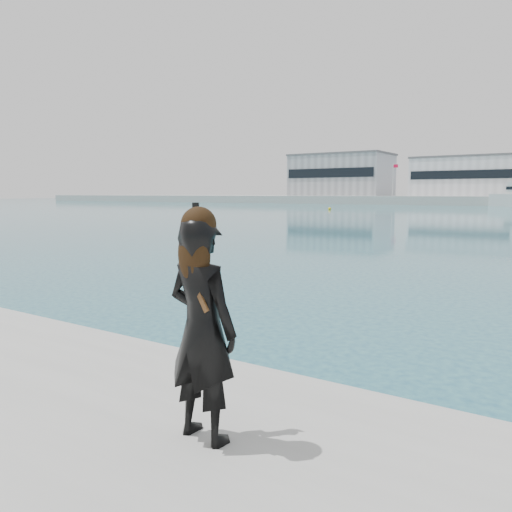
% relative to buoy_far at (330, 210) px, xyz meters
% --- Properties ---
extents(ground, '(500.00, 500.00, 0.00)m').
position_rel_buoy_far_xyz_m(ground, '(31.57, -70.46, 0.00)').
color(ground, navy).
rests_on(ground, ground).
extents(warehouse_grey_left, '(26.52, 16.36, 11.50)m').
position_rel_buoy_far_xyz_m(warehouse_grey_left, '(-23.43, 57.52, 7.76)').
color(warehouse_grey_left, gray).
rests_on(warehouse_grey_left, far_quay).
extents(warehouse_white, '(24.48, 15.35, 9.50)m').
position_rel_buoy_far_xyz_m(warehouse_white, '(9.57, 57.52, 6.76)').
color(warehouse_white, silver).
rests_on(warehouse_white, far_quay).
extents(flagpole_left, '(1.28, 0.16, 8.00)m').
position_rel_buoy_far_xyz_m(flagpole_left, '(-6.34, 50.54, 6.54)').
color(flagpole_left, silver).
rests_on(flagpole_left, far_quay).
extents(buoy_far, '(0.50, 0.50, 0.50)m').
position_rel_buoy_far_xyz_m(buoy_far, '(0.00, 0.00, 0.00)').
color(buoy_far, yellow).
rests_on(buoy_far, ground).
extents(woman, '(0.62, 0.43, 1.71)m').
position_rel_buoy_far_xyz_m(woman, '(32.13, -70.98, 1.67)').
color(woman, black).
rests_on(woman, near_quay).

